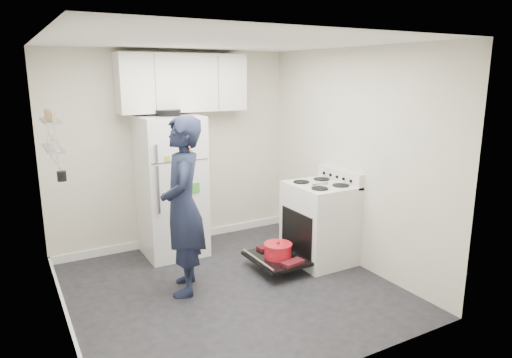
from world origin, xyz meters
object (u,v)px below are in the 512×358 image
open_oven_door (277,254)px  person (183,207)px  refrigerator (171,186)px  electric_range (319,223)px

open_oven_door → person: (-1.09, 0.06, 0.71)m
open_oven_door → refrigerator: refrigerator is taller
electric_range → refrigerator: size_ratio=0.61×
refrigerator → open_oven_door: bearing=-52.5°
person → open_oven_door: bearing=108.0°
electric_range → refrigerator: 1.85m
electric_range → refrigerator: refrigerator is taller
open_oven_door → refrigerator: size_ratio=0.39×
electric_range → person: (-1.67, 0.06, 0.44)m
open_oven_door → person: 1.30m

